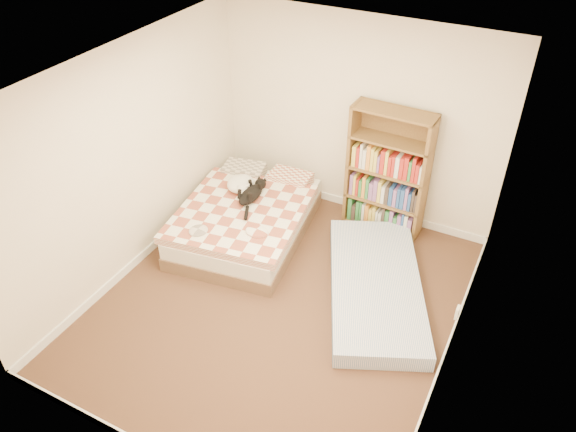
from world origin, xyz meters
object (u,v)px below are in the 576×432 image
at_px(bookshelf, 386,186).
at_px(white_dog, 241,184).
at_px(bed, 248,217).
at_px(black_cat, 252,193).
at_px(floor_mattress, 375,286).

height_order(bookshelf, white_dog, bookshelf).
relative_size(bed, bookshelf, 1.32).
bearing_deg(bed, black_cat, 71.03).
xyz_separation_m(bed, black_cat, (0.02, 0.10, 0.30)).
relative_size(bookshelf, white_dog, 4.05).
height_order(floor_mattress, white_dog, white_dog).
height_order(bed, black_cat, black_cat).
xyz_separation_m(bookshelf, white_dog, (-1.59, -0.73, -0.03)).
distance_m(bookshelf, floor_mattress, 1.34).
bearing_deg(bookshelf, black_cat, -147.43).
bearing_deg(white_dog, bookshelf, 29.65).
xyz_separation_m(bed, bookshelf, (1.40, 0.92, 0.34)).
height_order(bookshelf, floor_mattress, bookshelf).
distance_m(bookshelf, black_cat, 1.61).
bearing_deg(floor_mattress, black_cat, 143.14).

